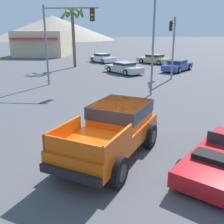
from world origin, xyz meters
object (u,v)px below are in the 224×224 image
parked_car_silver (124,68)px  street_lamp_post (154,17)px  traffic_light_main (172,36)px  palm_tree_tall (73,20)px  parked_car_white (102,58)px  parked_car_blue (177,65)px  parked_car_tan (154,59)px  orange_pickup_truck (114,127)px  traffic_light_crosswalk (65,30)px

parked_car_silver → street_lamp_post: 10.55m
parked_car_silver → traffic_light_main: bearing=-62.7°
traffic_light_main → palm_tree_tall: size_ratio=0.76×
palm_tree_tall → parked_car_white: bearing=61.4°
parked_car_blue → palm_tree_tall: palm_tree_tall is taller
parked_car_tan → parked_car_blue: (2.10, -6.42, -0.01)m
parked_car_tan → parked_car_silver: (-3.65, -8.45, -0.03)m
parked_car_silver → traffic_light_main: size_ratio=0.83×
parked_car_tan → traffic_light_main: traffic_light_main is taller
parked_car_tan → parked_car_white: size_ratio=1.10×
parked_car_white → street_lamp_post: (5.70, -18.38, 4.53)m
orange_pickup_truck → parked_car_blue: (5.29, 20.58, -0.43)m
traffic_light_main → traffic_light_crosswalk: size_ratio=0.88×
orange_pickup_truck → traffic_light_main: bearing=97.1°
orange_pickup_truck → parked_car_blue: size_ratio=1.13×
parked_car_blue → orange_pickup_truck: bearing=-72.2°
parked_car_blue → parked_car_white: 11.58m
parked_car_blue → parked_car_white: bearing=174.3°
traffic_light_crosswalk → street_lamp_post: 7.23m
orange_pickup_truck → parked_car_tan: (3.19, 26.99, -0.42)m
parked_car_tan → traffic_light_main: (0.85, -10.17, 3.14)m
parked_car_blue → parked_car_white: parked_car_white is taller
parked_car_blue → parked_car_silver: (-5.75, -2.03, -0.02)m
parked_car_white → street_lamp_post: street_lamp_post is taller
traffic_light_crosswalk → palm_tree_tall: 10.86m
palm_tree_tall → parked_car_blue: bearing=-10.5°
orange_pickup_truck → traffic_light_crosswalk: 13.41m
traffic_light_main → parked_car_white: bearing=36.0°
parked_car_silver → street_lamp_post: street_lamp_post is taller
parked_car_tan → parked_car_white: (-7.04, 0.69, -0.01)m
parked_car_tan → traffic_light_crosswalk: size_ratio=0.76×
traffic_light_main → parked_car_tan: bearing=4.8°
palm_tree_tall → parked_car_silver: bearing=-34.8°
orange_pickup_truck → palm_tree_tall: palm_tree_tall is taller
parked_car_tan → traffic_light_main: size_ratio=0.87×
orange_pickup_truck → palm_tree_tall: bearing=126.6°
parked_car_blue → parked_car_tan: bearing=140.3°
orange_pickup_truck → parked_car_white: 27.96m
traffic_light_crosswalk → palm_tree_tall: bearing=99.4°
parked_car_tan → street_lamp_post: size_ratio=0.54×
orange_pickup_truck → street_lamp_post: bearing=99.4°
parked_car_tan → palm_tree_tall: 11.61m
parked_car_white → palm_tree_tall: 7.34m
parked_car_blue → traffic_light_crosswalk: size_ratio=0.77×
parked_car_silver → parked_car_blue: bearing=-22.3°
orange_pickup_truck → palm_tree_tall: (-6.54, 22.76, 4.30)m
street_lamp_post → palm_tree_tall: street_lamp_post is taller
orange_pickup_truck → street_lamp_post: 10.34m
parked_car_blue → palm_tree_tall: 12.92m
palm_tree_tall → street_lamp_post: bearing=-58.1°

